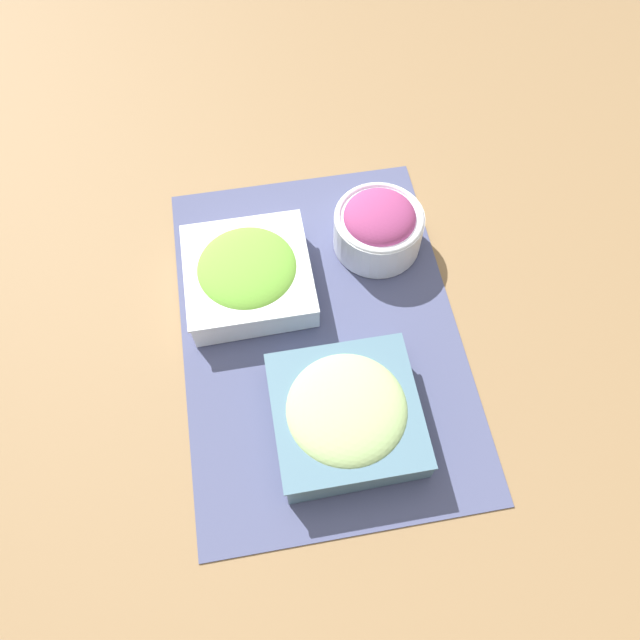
# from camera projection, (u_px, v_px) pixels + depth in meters

# --- Properties ---
(ground_plane) EXTENTS (3.00, 3.00, 0.00)m
(ground_plane) POSITION_uv_depth(u_px,v_px,m) (320.00, 332.00, 0.86)
(ground_plane) COLOR olive
(placemat) EXTENTS (0.55, 0.38, 0.00)m
(placemat) POSITION_uv_depth(u_px,v_px,m) (320.00, 331.00, 0.86)
(placemat) COLOR #474C70
(placemat) RESTS_ON ground_plane
(onion_bowl) EXTENTS (0.13, 0.13, 0.08)m
(onion_bowl) POSITION_uv_depth(u_px,v_px,m) (379.00, 226.00, 0.90)
(onion_bowl) COLOR silver
(onion_bowl) RESTS_ON placemat
(cucumber_bowl) EXTENTS (0.18, 0.18, 0.07)m
(cucumber_bowl) POSITION_uv_depth(u_px,v_px,m) (346.00, 414.00, 0.77)
(cucumber_bowl) COLOR slate
(cucumber_bowl) RESTS_ON placemat
(lettuce_bowl) EXTENTS (0.17, 0.17, 0.06)m
(lettuce_bowl) POSITION_uv_depth(u_px,v_px,m) (248.00, 274.00, 0.87)
(lettuce_bowl) COLOR white
(lettuce_bowl) RESTS_ON placemat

